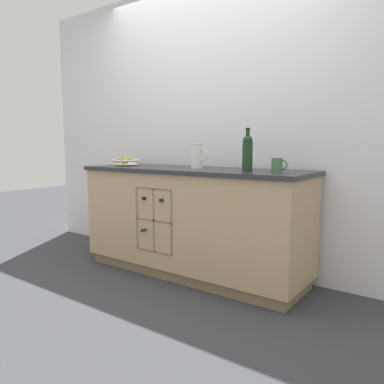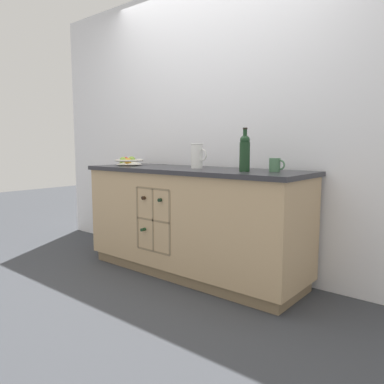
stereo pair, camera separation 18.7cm
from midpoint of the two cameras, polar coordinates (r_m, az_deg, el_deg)
name	(u,v)px [view 1 (the left image)]	position (r m, az deg, el deg)	size (l,w,h in m)	color
ground_plane	(192,273)	(3.26, -1.68, -12.29)	(14.00, 14.00, 0.00)	#383A3F
back_wall	(216,124)	(3.38, 2.13, 10.34)	(4.40, 0.06, 2.55)	white
kitchen_island	(192,221)	(3.14, -1.75, -4.42)	(1.98, 0.66, 0.90)	#8B7354
fruit_bowl	(125,161)	(3.57, -11.63, 4.58)	(0.27, 0.27, 0.08)	silver
white_pitcher	(197,155)	(3.08, -0.95, 5.59)	(0.15, 0.10, 0.20)	white
ceramic_mug	(277,165)	(2.74, 11.01, 4.10)	(0.12, 0.08, 0.10)	#4C7A56
standing_wine_bottle	(247,152)	(2.73, 6.51, 6.08)	(0.08, 0.08, 0.31)	#19381E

